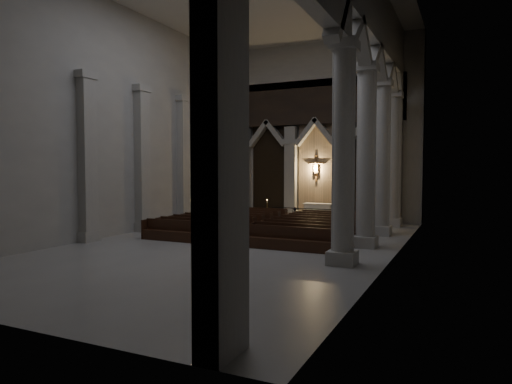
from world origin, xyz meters
TOP-DOWN VIEW (x-y plane):
  - room at (0.00, 0.00)m, footprint 24.00×24.10m
  - sanctuary_wall at (0.00, 11.54)m, footprint 14.00×0.77m
  - right_arcade at (5.50, 1.33)m, footprint 1.00×24.00m
  - left_pilasters at (-6.75, 3.50)m, footprint 0.60×13.00m
  - sanctuary_step at (0.00, 10.60)m, footprint 8.50×2.60m
  - altar at (0.46, 10.81)m, footprint 1.93×0.77m
  - altar_rail at (-0.00, 9.48)m, footprint 4.64×0.09m
  - candle_stand_left at (-2.86, 9.79)m, footprint 0.23×0.23m
  - candle_stand_right at (3.03, 9.58)m, footprint 0.26×0.26m
  - pews at (0.00, 3.31)m, footprint 9.88×8.37m
  - worshipper at (0.36, 6.55)m, footprint 0.49×0.38m

SIDE VIEW (x-z plane):
  - sanctuary_step at x=0.00m, z-range 0.00..0.15m
  - pews at x=0.00m, z-range -0.17..0.83m
  - candle_stand_left at x=-2.86m, z-range -0.31..1.05m
  - candle_stand_right at x=3.03m, z-range -0.36..1.21m
  - worshipper at x=0.36m, z-range 0.00..1.19m
  - altar_rail at x=0.00m, z-range 0.15..1.06m
  - altar at x=0.46m, z-range 0.15..1.13m
  - left_pilasters at x=-6.75m, z-range -0.10..7.92m
  - sanctuary_wall at x=0.00m, z-range 0.62..12.62m
  - room at x=0.00m, z-range 1.60..13.60m
  - right_arcade at x=5.50m, z-range 1.83..13.83m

